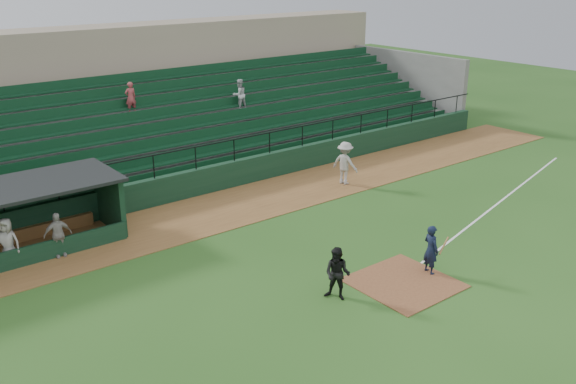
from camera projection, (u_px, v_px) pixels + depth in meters
ground at (381, 272)px, 20.95m from camera, size 90.00×90.00×0.00m
warning_track at (244, 204)px, 26.84m from camera, size 40.00×4.00×0.03m
home_plate_dirt at (404, 283)px, 20.21m from camera, size 3.00×3.00×0.03m
foul_line at (493, 207)px, 26.49m from camera, size 17.49×4.44×0.01m
stadium_structure at (150, 116)px, 32.30m from camera, size 38.00×13.08×6.40m
batter_at_plate at (431, 250)px, 20.60m from camera, size 1.04×0.70×1.69m
umpire at (337, 274)px, 19.00m from camera, size 0.96×1.02×1.68m
runner at (345, 163)px, 28.92m from camera, size 1.03×1.43×1.99m
dugout_player_a at (58, 235)px, 21.74m from camera, size 0.98×0.49×1.62m
dugout_player_b at (7, 243)px, 21.01m from camera, size 1.00×0.96×1.72m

